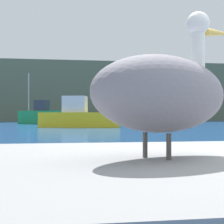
{
  "coord_description": "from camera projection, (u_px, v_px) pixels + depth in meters",
  "views": [
    {
      "loc": [
        -1.99,
        -2.78,
        1.06
      ],
      "look_at": [
        1.64,
        18.94,
        1.21
      ],
      "focal_mm": 61.26,
      "sensor_mm": 36.0,
      "label": 1
    }
  ],
  "objects": [
    {
      "name": "hillside_backdrop",
      "position": [
        60.0,
        93.0,
        65.07
      ],
      "size": [
        140.0,
        11.68,
        9.61
      ],
      "primitive_type": "cube",
      "color": "#5B664C",
      "rests_on": "ground"
    },
    {
      "name": "fishing_boat_green",
      "position": [
        40.0,
        115.0,
        42.49
      ],
      "size": [
        4.85,
        3.5,
        5.75
      ],
      "rotation": [
        0.0,
        0.0,
        2.66
      ],
      "color": "#1E8C4C",
      "rests_on": "ground"
    },
    {
      "name": "pier_dock",
      "position": [
        162.0,
        224.0,
        2.32
      ],
      "size": [
        3.63,
        2.64,
        0.8
      ],
      "primitive_type": "cube",
      "color": "gray",
      "rests_on": "ground"
    },
    {
      "name": "pelican",
      "position": [
        164.0,
        92.0,
        2.33
      ],
      "size": [
        1.31,
        1.01,
        0.96
      ],
      "rotation": [
        0.0,
        0.0,
        0.56
      ],
      "color": "gray",
      "rests_on": "pier_dock"
    },
    {
      "name": "fishing_boat_yellow",
      "position": [
        79.0,
        117.0,
        31.82
      ],
      "size": [
        6.89,
        3.79,
        3.77
      ],
      "rotation": [
        0.0,
        0.0,
        -0.26
      ],
      "color": "yellow",
      "rests_on": "ground"
    }
  ]
}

